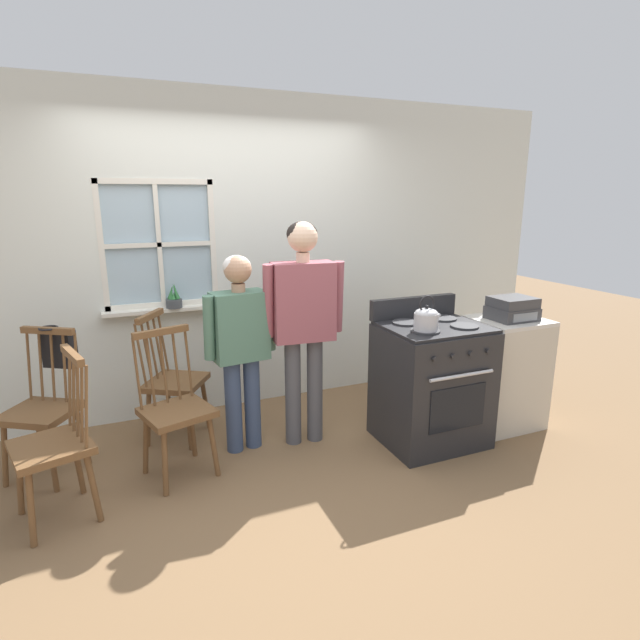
{
  "coord_description": "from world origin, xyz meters",
  "views": [
    {
      "loc": [
        -0.95,
        -2.85,
        1.86
      ],
      "look_at": [
        0.37,
        0.3,
        1.0
      ],
      "focal_mm": 28.0,
      "sensor_mm": 36.0,
      "label": 1
    }
  ],
  "objects_px": {
    "chair_near_stove": "(173,382)",
    "kettle": "(426,318)",
    "chair_near_wall": "(55,446)",
    "stove": "(431,382)",
    "side_counter": "(504,372)",
    "chair_center_cluster": "(176,411)",
    "chair_by_window": "(43,411)",
    "person_teen_center": "(303,311)",
    "potted_plant": "(174,299)",
    "stereo": "(512,309)",
    "handbag": "(59,348)",
    "person_elderly_left": "(240,337)"
  },
  "relations": [
    {
      "from": "chair_near_stove",
      "to": "stove",
      "type": "relative_size",
      "value": 0.92
    },
    {
      "from": "person_teen_center",
      "to": "chair_center_cluster",
      "type": "bearing_deg",
      "value": -168.28
    },
    {
      "from": "potted_plant",
      "to": "handbag",
      "type": "relative_size",
      "value": 0.69
    },
    {
      "from": "chair_near_wall",
      "to": "chair_center_cluster",
      "type": "relative_size",
      "value": 1.0
    },
    {
      "from": "potted_plant",
      "to": "side_counter",
      "type": "xyz_separation_m",
      "value": [
        2.44,
        -1.19,
        -0.58
      ]
    },
    {
      "from": "chair_near_stove",
      "to": "side_counter",
      "type": "distance_m",
      "value": 2.66
    },
    {
      "from": "side_counter",
      "to": "stereo",
      "type": "bearing_deg",
      "value": -90.0
    },
    {
      "from": "chair_by_window",
      "to": "handbag",
      "type": "distance_m",
      "value": 0.44
    },
    {
      "from": "chair_near_wall",
      "to": "handbag",
      "type": "xyz_separation_m",
      "value": [
        0.0,
        0.77,
        0.37
      ]
    },
    {
      "from": "person_teen_center",
      "to": "stove",
      "type": "height_order",
      "value": "person_teen_center"
    },
    {
      "from": "stove",
      "to": "chair_near_wall",
      "type": "bearing_deg",
      "value": 179.35
    },
    {
      "from": "chair_center_cluster",
      "to": "stove",
      "type": "relative_size",
      "value": 0.92
    },
    {
      "from": "person_elderly_left",
      "to": "stereo",
      "type": "distance_m",
      "value": 2.13
    },
    {
      "from": "person_teen_center",
      "to": "kettle",
      "type": "relative_size",
      "value": 6.8
    },
    {
      "from": "chair_by_window",
      "to": "chair_near_stove",
      "type": "xyz_separation_m",
      "value": [
        0.87,
        0.21,
        0.0
      ]
    },
    {
      "from": "chair_near_stove",
      "to": "potted_plant",
      "type": "xyz_separation_m",
      "value": [
        0.09,
        0.39,
        0.57
      ]
    },
    {
      "from": "handbag",
      "to": "person_elderly_left",
      "type": "bearing_deg",
      "value": -17.14
    },
    {
      "from": "person_elderly_left",
      "to": "person_teen_center",
      "type": "distance_m",
      "value": 0.49
    },
    {
      "from": "chair_center_cluster",
      "to": "kettle",
      "type": "relative_size",
      "value": 4.05
    },
    {
      "from": "stereo",
      "to": "side_counter",
      "type": "bearing_deg",
      "value": 90.0
    },
    {
      "from": "potted_plant",
      "to": "stereo",
      "type": "relative_size",
      "value": 0.62
    },
    {
      "from": "chair_near_wall",
      "to": "stove",
      "type": "distance_m",
      "value": 2.56
    },
    {
      "from": "chair_center_cluster",
      "to": "handbag",
      "type": "bearing_deg",
      "value": 125.16
    },
    {
      "from": "handbag",
      "to": "side_counter",
      "type": "bearing_deg",
      "value": -13.42
    },
    {
      "from": "stereo",
      "to": "chair_center_cluster",
      "type": "bearing_deg",
      "value": 174.22
    },
    {
      "from": "chair_near_wall",
      "to": "side_counter",
      "type": "distance_m",
      "value": 3.29
    },
    {
      "from": "chair_near_stove",
      "to": "person_elderly_left",
      "type": "distance_m",
      "value": 0.72
    },
    {
      "from": "chair_center_cluster",
      "to": "stove",
      "type": "bearing_deg",
      "value": -24.63
    },
    {
      "from": "chair_near_wall",
      "to": "kettle",
      "type": "bearing_deg",
      "value": 69.79
    },
    {
      "from": "person_teen_center",
      "to": "handbag",
      "type": "height_order",
      "value": "person_teen_center"
    },
    {
      "from": "chair_near_stove",
      "to": "kettle",
      "type": "distance_m",
      "value": 1.97
    },
    {
      "from": "person_teen_center",
      "to": "potted_plant",
      "type": "height_order",
      "value": "person_teen_center"
    },
    {
      "from": "chair_near_wall",
      "to": "stereo",
      "type": "relative_size",
      "value": 2.94
    },
    {
      "from": "stereo",
      "to": "kettle",
      "type": "bearing_deg",
      "value": -172.21
    },
    {
      "from": "chair_by_window",
      "to": "person_teen_center",
      "type": "bearing_deg",
      "value": 24.32
    },
    {
      "from": "person_elderly_left",
      "to": "person_teen_center",
      "type": "relative_size",
      "value": 0.87
    },
    {
      "from": "person_teen_center",
      "to": "stereo",
      "type": "height_order",
      "value": "person_teen_center"
    },
    {
      "from": "chair_near_wall",
      "to": "stove",
      "type": "xyz_separation_m",
      "value": [
        2.56,
        -0.03,
        0.01
      ]
    },
    {
      "from": "chair_center_cluster",
      "to": "person_teen_center",
      "type": "height_order",
      "value": "person_teen_center"
    },
    {
      "from": "side_counter",
      "to": "chair_near_wall",
      "type": "bearing_deg",
      "value": 179.7
    },
    {
      "from": "chair_near_wall",
      "to": "chair_near_stove",
      "type": "bearing_deg",
      "value": 119.79
    },
    {
      "from": "chair_near_stove",
      "to": "kettle",
      "type": "xyz_separation_m",
      "value": [
        1.64,
        -0.94,
        0.56
      ]
    },
    {
      "from": "handbag",
      "to": "kettle",
      "type": "bearing_deg",
      "value": -21.21
    },
    {
      "from": "stove",
      "to": "potted_plant",
      "type": "relative_size",
      "value": 5.14
    },
    {
      "from": "chair_by_window",
      "to": "chair_near_stove",
      "type": "distance_m",
      "value": 0.9
    },
    {
      "from": "chair_by_window",
      "to": "handbag",
      "type": "height_order",
      "value": "same"
    },
    {
      "from": "chair_by_window",
      "to": "handbag",
      "type": "bearing_deg",
      "value": 90.0
    },
    {
      "from": "chair_near_stove",
      "to": "handbag",
      "type": "bearing_deg",
      "value": 122.78
    },
    {
      "from": "potted_plant",
      "to": "handbag",
      "type": "height_order",
      "value": "potted_plant"
    },
    {
      "from": "chair_near_wall",
      "to": "chair_center_cluster",
      "type": "xyz_separation_m",
      "value": [
        0.7,
        0.22,
        0.0
      ]
    }
  ]
}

